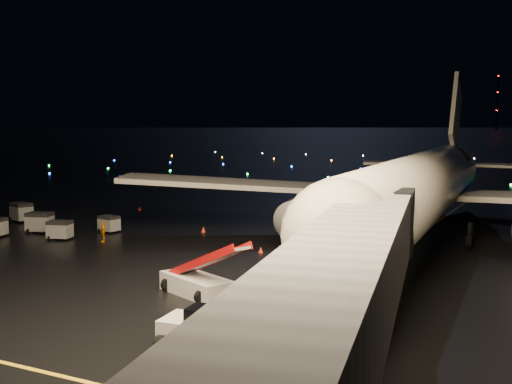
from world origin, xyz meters
TOP-DOWN VIEW (x-y plane):
  - lane_centre at (12.00, 15.00)m, footprint 0.25×80.00m
  - airliner at (12.94, 25.29)m, footprint 57.63×55.08m
  - pushback_tug at (9.84, -4.69)m, footprint 4.05×2.42m
  - belt_loader at (4.83, 2.59)m, footprint 7.35×4.66m
  - crew_c at (-10.78, 12.99)m, footprint 1.01×0.98m
  - safety_cone_0 at (2.93, 14.87)m, footprint 0.41×0.41m
  - safety_cone_1 at (4.73, 24.06)m, footprint 0.45×0.45m
  - safety_cone_2 at (-5.73, 20.67)m, footprint 0.57×0.57m
  - safety_cone_3 at (-19.63, 29.70)m, footprint 0.46×0.46m
  - radio_mast at (-60.00, 740.00)m, footprint 1.80×1.80m
  - taxiway_lights at (0.00, 106.00)m, footprint 164.00×92.00m
  - baggage_cart_0 at (-14.70, 12.11)m, footprint 2.18×1.78m
  - baggage_cart_1 at (-18.74, 13.85)m, footprint 2.52×2.11m
  - baggage_cart_2 at (-13.35, 16.86)m, footprint 1.96×1.53m
  - baggage_cart_4 at (-25.17, 17.79)m, footprint 2.62×2.22m

SIDE VIEW (x-z plane):
  - lane_centre at x=12.00m, z-range 0.00..0.02m
  - taxiway_lights at x=0.00m, z-range 0.00..0.36m
  - safety_cone_0 at x=2.93m, z-range 0.00..0.44m
  - safety_cone_3 at x=-19.63m, z-range 0.00..0.46m
  - safety_cone_1 at x=4.73m, z-range 0.00..0.48m
  - safety_cone_2 at x=-5.73m, z-range 0.00..0.50m
  - baggage_cart_2 at x=-13.35m, z-range 0.00..1.50m
  - baggage_cart_0 at x=-14.70m, z-range 0.00..1.61m
  - crew_c at x=-10.78m, z-range 0.00..1.70m
  - baggage_cart_1 at x=-18.74m, z-range 0.00..1.83m
  - pushback_tug at x=9.84m, z-range 0.00..1.84m
  - baggage_cart_4 at x=-25.17m, z-range 0.00..1.88m
  - belt_loader at x=4.83m, z-range 0.00..3.47m
  - airliner at x=12.94m, z-range 0.00..15.44m
  - radio_mast at x=-60.00m, z-range 0.00..64.00m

